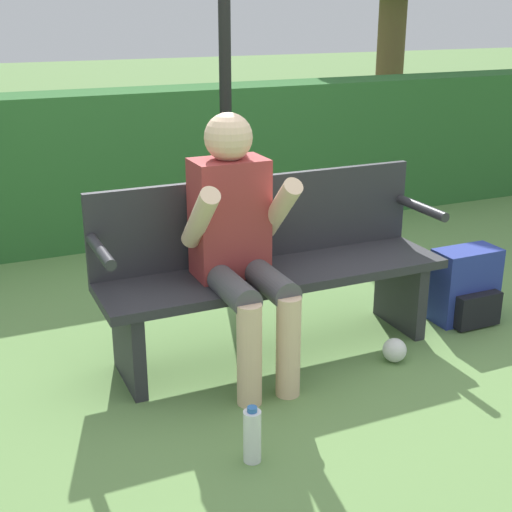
{
  "coord_description": "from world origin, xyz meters",
  "views": [
    {
      "loc": [
        -1.42,
        -2.93,
        1.67
      ],
      "look_at": [
        -0.15,
        -0.1,
        0.57
      ],
      "focal_mm": 50.0,
      "sensor_mm": 36.0,
      "label": 1
    }
  ],
  "objects": [
    {
      "name": "backpack",
      "position": [
        1.13,
        -0.08,
        0.2
      ],
      "size": [
        0.36,
        0.25,
        0.41
      ],
      "color": "#283893",
      "rests_on": "ground"
    },
    {
      "name": "ground_plane",
      "position": [
        0.0,
        0.0,
        0.0
      ],
      "size": [
        40.0,
        40.0,
        0.0
      ],
      "primitive_type": "plane",
      "color": "#668E4C"
    },
    {
      "name": "water_bottle",
      "position": [
        -0.48,
        -0.79,
        0.11
      ],
      "size": [
        0.07,
        0.07,
        0.24
      ],
      "color": "white",
      "rests_on": "ground"
    },
    {
      "name": "park_bench",
      "position": [
        0.0,
        0.07,
        0.45
      ],
      "size": [
        1.74,
        0.45,
        0.87
      ],
      "color": "#2D2D33",
      "rests_on": "ground"
    },
    {
      "name": "signpost",
      "position": [
        0.12,
        0.93,
        1.4
      ],
      "size": [
        0.43,
        0.09,
        2.42
      ],
      "color": "black",
      "rests_on": "ground"
    },
    {
      "name": "person_seated",
      "position": [
        -0.22,
        -0.06,
        0.67
      ],
      "size": [
        0.48,
        0.61,
        1.22
      ],
      "color": "#993333",
      "rests_on": "ground"
    },
    {
      "name": "litter_crumple",
      "position": [
        0.49,
        -0.33,
        0.06
      ],
      "size": [
        0.12,
        0.12,
        0.12
      ],
      "color": "silver",
      "rests_on": "ground"
    },
    {
      "name": "hedge_back",
      "position": [
        0.0,
        2.15,
        0.55
      ],
      "size": [
        12.0,
        0.45,
        1.09
      ],
      "color": "#2D662D",
      "rests_on": "ground"
    }
  ]
}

